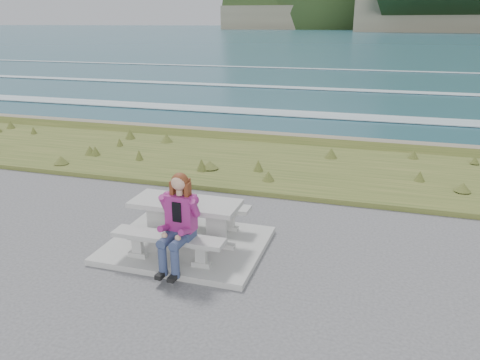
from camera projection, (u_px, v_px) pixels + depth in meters
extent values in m
cube|color=gray|center=(187.00, 245.00, 7.96)|extent=(2.60, 2.10, 0.10)
cube|color=gray|center=(158.00, 236.00, 8.08)|extent=(0.62, 0.12, 0.08)
cube|color=gray|center=(157.00, 220.00, 7.99)|extent=(0.34, 0.09, 0.51)
cube|color=gray|center=(156.00, 204.00, 7.89)|extent=(0.62, 0.12, 0.08)
cube|color=gray|center=(217.00, 244.00, 7.78)|extent=(0.62, 0.12, 0.08)
cube|color=gray|center=(217.00, 228.00, 7.69)|extent=(0.34, 0.09, 0.51)
cube|color=gray|center=(216.00, 212.00, 7.59)|extent=(0.62, 0.12, 0.08)
cube|color=gray|center=(185.00, 203.00, 7.72)|extent=(1.80, 0.75, 0.08)
cube|color=gray|center=(138.00, 254.00, 7.45)|extent=(0.30, 0.12, 0.08)
cube|color=gray|center=(138.00, 246.00, 7.40)|extent=(0.17, 0.09, 0.22)
cube|color=gray|center=(137.00, 237.00, 7.35)|extent=(0.30, 0.12, 0.08)
cube|color=gray|center=(201.00, 264.00, 7.15)|extent=(0.30, 0.12, 0.08)
cube|color=gray|center=(201.00, 255.00, 7.10)|extent=(0.17, 0.09, 0.22)
cube|color=gray|center=(201.00, 246.00, 7.05)|extent=(0.30, 0.12, 0.08)
cube|color=gray|center=(168.00, 237.00, 7.18)|extent=(1.80, 0.35, 0.07)
cube|color=gray|center=(175.00, 221.00, 8.71)|extent=(0.30, 0.12, 0.08)
cube|color=gray|center=(175.00, 213.00, 8.67)|extent=(0.17, 0.09, 0.22)
cube|color=gray|center=(174.00, 206.00, 8.62)|extent=(0.30, 0.12, 0.08)
cube|color=gray|center=(230.00, 228.00, 8.42)|extent=(0.30, 0.12, 0.08)
cube|color=gray|center=(230.00, 220.00, 8.37)|extent=(0.17, 0.09, 0.22)
cube|color=gray|center=(230.00, 212.00, 8.32)|extent=(0.30, 0.12, 0.08)
cube|color=gray|center=(201.00, 205.00, 8.44)|extent=(1.80, 0.35, 0.07)
cube|color=#33481B|center=(261.00, 166.00, 12.50)|extent=(160.00, 4.50, 0.22)
cube|color=#635D4A|center=(283.00, 141.00, 15.13)|extent=(160.00, 0.80, 2.20)
plane|color=#214F5F|center=(387.00, 29.00, 398.07)|extent=(1600.00, 1600.00, 0.00)
cube|color=silver|center=(310.00, 147.00, 21.21)|extent=(220.00, 3.00, 0.06)
cube|color=silver|center=(331.00, 116.00, 28.46)|extent=(220.00, 2.00, 0.06)
cube|color=silver|center=(347.00, 90.00, 39.33)|extent=(220.00, 1.40, 0.06)
cube|color=silver|center=(360.00, 70.00, 55.64)|extent=(220.00, 1.00, 0.06)
cube|color=#635D4A|center=(341.00, 18.00, 415.35)|extent=(201.55, 149.04, 18.00)
ellipsoid|color=#1F3015|center=(341.00, 15.00, 414.39)|extent=(211.86, 162.91, 128.09)
cube|color=navy|center=(175.00, 253.00, 6.96)|extent=(0.44, 0.76, 0.57)
cube|color=#8D216C|center=(181.00, 212.00, 6.99)|extent=(0.45, 0.28, 0.55)
sphere|color=tan|center=(179.00, 182.00, 6.82)|extent=(0.24, 0.24, 0.24)
sphere|color=#541C13|center=(180.00, 181.00, 6.84)|extent=(0.26, 0.26, 0.26)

